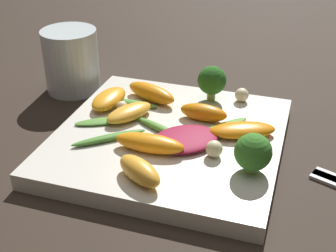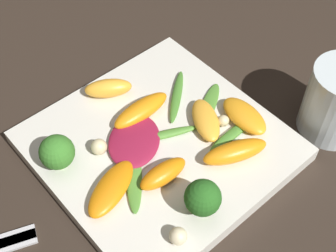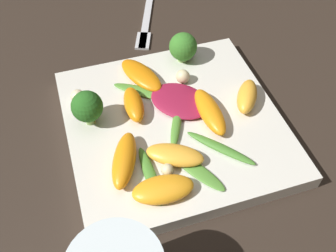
% 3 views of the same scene
% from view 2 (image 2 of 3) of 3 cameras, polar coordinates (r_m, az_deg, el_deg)
% --- Properties ---
extents(ground_plane, '(2.40, 2.40, 0.00)m').
position_cam_2_polar(ground_plane, '(0.54, -1.04, -3.06)').
color(ground_plane, '#2D231C').
extents(plate, '(0.25, 0.25, 0.02)m').
position_cam_2_polar(plate, '(0.54, -1.06, -2.44)').
color(plate, silver).
rests_on(plate, ground_plane).
extents(radicchio_leaf_0, '(0.10, 0.09, 0.01)m').
position_cam_2_polar(radicchio_leaf_0, '(0.52, -4.14, -1.79)').
color(radicchio_leaf_0, maroon).
rests_on(radicchio_leaf_0, plate).
extents(orange_segment_0, '(0.04, 0.07, 0.02)m').
position_cam_2_polar(orange_segment_0, '(0.55, 9.28, 1.23)').
color(orange_segment_0, orange).
rests_on(orange_segment_0, plate).
extents(orange_segment_1, '(0.06, 0.07, 0.02)m').
position_cam_2_polar(orange_segment_1, '(0.54, 4.61, 0.73)').
color(orange_segment_1, '#FCAD33').
rests_on(orange_segment_1, plate).
extents(orange_segment_2, '(0.06, 0.05, 0.02)m').
position_cam_2_polar(orange_segment_2, '(0.57, -7.67, 4.36)').
color(orange_segment_2, '#FCAD33').
rests_on(orange_segment_2, plate).
extents(orange_segment_3, '(0.08, 0.03, 0.02)m').
position_cam_2_polar(orange_segment_3, '(0.54, -3.30, 1.93)').
color(orange_segment_3, orange).
rests_on(orange_segment_3, plate).
extents(orange_segment_4, '(0.08, 0.05, 0.02)m').
position_cam_2_polar(orange_segment_4, '(0.51, 8.17, -3.12)').
color(orange_segment_4, orange).
rests_on(orange_segment_4, plate).
extents(orange_segment_5, '(0.08, 0.06, 0.01)m').
position_cam_2_polar(orange_segment_5, '(0.49, -6.94, -7.57)').
color(orange_segment_5, orange).
rests_on(orange_segment_5, plate).
extents(orange_segment_6, '(0.06, 0.03, 0.02)m').
position_cam_2_polar(orange_segment_6, '(0.49, -0.60, -5.84)').
color(orange_segment_6, orange).
rests_on(orange_segment_6, plate).
extents(broccoli_floret_0, '(0.04, 0.04, 0.05)m').
position_cam_2_polar(broccoli_floret_0, '(0.46, 4.26, -8.76)').
color(broccoli_floret_0, '#7A9E51').
rests_on(broccoli_floret_0, plate).
extents(broccoli_floret_1, '(0.04, 0.04, 0.04)m').
position_cam_2_polar(broccoli_floret_1, '(0.50, -13.37, -3.16)').
color(broccoli_floret_1, '#84AD5B').
rests_on(broccoli_floret_1, plate).
extents(arugula_sprig_0, '(0.08, 0.01, 0.01)m').
position_cam_2_polar(arugula_sprig_0, '(0.54, 8.02, -0.84)').
color(arugula_sprig_0, '#47842D').
rests_on(arugula_sprig_0, plate).
extents(arugula_sprig_1, '(0.07, 0.04, 0.01)m').
position_cam_2_polar(arugula_sprig_1, '(0.53, -0.14, -1.10)').
color(arugula_sprig_1, '#518E33').
rests_on(arugula_sprig_1, plate).
extents(arugula_sprig_2, '(0.07, 0.09, 0.01)m').
position_cam_2_polar(arugula_sprig_2, '(0.50, -4.18, -5.85)').
color(arugula_sprig_2, '#518E33').
rests_on(arugula_sprig_2, plate).
extents(arugula_sprig_3, '(0.07, 0.06, 0.01)m').
position_cam_2_polar(arugula_sprig_3, '(0.57, 1.06, 3.67)').
color(arugula_sprig_3, '#47842D').
rests_on(arugula_sprig_3, plate).
extents(arugula_sprig_4, '(0.08, 0.05, 0.00)m').
position_cam_2_polar(arugula_sprig_4, '(0.56, 5.06, 2.39)').
color(arugula_sprig_4, '#518E33').
rests_on(arugula_sprig_4, plate).
extents(macadamia_nut_0, '(0.01, 0.01, 0.01)m').
position_cam_2_polar(macadamia_nut_0, '(0.54, 6.75, 0.64)').
color(macadamia_nut_0, beige).
rests_on(macadamia_nut_0, plate).
extents(macadamia_nut_1, '(0.02, 0.02, 0.02)m').
position_cam_2_polar(macadamia_nut_1, '(0.46, 1.24, -13.27)').
color(macadamia_nut_1, beige).
rests_on(macadamia_nut_1, plate).
extents(macadamia_nut_2, '(0.02, 0.02, 0.02)m').
position_cam_2_polar(macadamia_nut_2, '(0.52, -8.42, -2.53)').
color(macadamia_nut_2, beige).
rests_on(macadamia_nut_2, plate).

